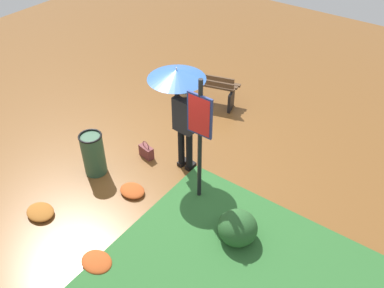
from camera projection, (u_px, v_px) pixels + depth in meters
name	position (u px, v px, depth m)	size (l,w,h in m)	color
ground_plane	(173.00, 165.00, 7.83)	(18.00, 18.00, 0.00)	brown
person_with_umbrella	(180.00, 95.00, 6.85)	(0.96, 0.96, 2.04)	black
info_sign_post	(200.00, 129.00, 6.28)	(0.44, 0.07, 2.30)	black
handbag	(146.00, 151.00, 7.94)	(0.32, 0.19, 0.37)	brown
park_bench	(206.00, 86.00, 9.33)	(1.44, 0.74, 0.75)	black
trash_bin	(93.00, 154.00, 7.43)	(0.42, 0.42, 0.83)	#2D5138
shrub_cluster	(236.00, 227.00, 6.32)	(0.67, 0.60, 0.54)	#285628
leaf_pile_near_person	(40.00, 212.00, 6.83)	(0.50, 0.40, 0.11)	#A86023
leaf_pile_by_bench	(97.00, 262.00, 6.07)	(0.49, 0.39, 0.11)	#B74C1E
leaf_pile_far_path	(132.00, 191.00, 7.22)	(0.46, 0.37, 0.10)	#B74C1E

